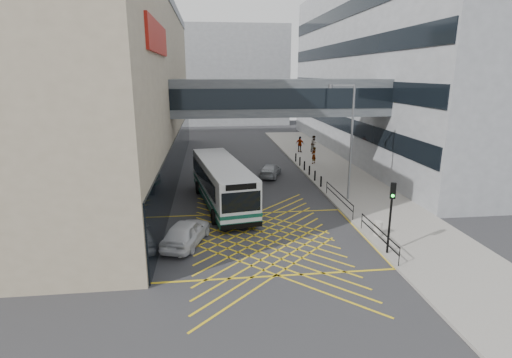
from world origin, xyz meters
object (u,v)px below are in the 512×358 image
object	(u,v)px
bus	(222,182)
street_lamp	(349,136)
litter_bin	(378,228)
pedestrian_a	(314,155)
pedestrian_b	(314,144)
car_dark	(232,186)
car_white	(186,232)
pedestrian_c	(300,144)
car_silver	(270,170)
traffic_light	(391,208)

from	to	relation	value
bus	street_lamp	distance (m)	9.97
street_lamp	litter_bin	world-z (taller)	street_lamp
street_lamp	pedestrian_a	bearing A→B (deg)	103.83
litter_bin	pedestrian_b	size ratio (longest dim) A/B	0.44
car_dark	litter_bin	xyz separation A→B (m)	(8.02, -10.02, -0.06)
car_white	pedestrian_c	bearing A→B (deg)	-97.87
bus	car_silver	size ratio (longest dim) A/B	2.95
car_white	car_dark	world-z (taller)	car_white
pedestrian_a	pedestrian_c	distance (m)	6.49
street_lamp	pedestrian_c	xyz separation A→B (m)	(0.71, 18.79, -3.91)
car_silver	litter_bin	xyz separation A→B (m)	(4.13, -15.07, -0.04)
street_lamp	pedestrian_a	size ratio (longest dim) A/B	4.84
street_lamp	pedestrian_c	bearing A→B (deg)	104.99
car_dark	car_white	bearing A→B (deg)	70.14
bus	pedestrian_c	xyz separation A→B (m)	(10.13, 18.62, -0.63)
car_silver	litter_bin	bearing A→B (deg)	123.92
street_lamp	pedestrian_a	xyz separation A→B (m)	(0.72, 12.30, -3.98)
car_dark	bus	bearing A→B (deg)	69.78
street_lamp	car_white	bearing A→B (deg)	-132.77
car_white	car_dark	distance (m)	10.18
litter_bin	pedestrian_b	world-z (taller)	pedestrian_b
car_silver	street_lamp	size ratio (longest dim) A/B	0.47
car_dark	pedestrian_c	world-z (taller)	pedestrian_c
car_dark	pedestrian_b	xyz separation A→B (m)	(10.96, 15.93, 0.49)
car_silver	pedestrian_b	bearing A→B (deg)	-104.41
car_silver	pedestrian_a	world-z (taller)	pedestrian_a
pedestrian_b	car_white	bearing A→B (deg)	-158.52
car_dark	street_lamp	size ratio (longest dim) A/B	0.49
bus	car_white	size ratio (longest dim) A/B	2.52
bus	pedestrian_c	size ratio (longest dim) A/B	6.25
pedestrian_c	litter_bin	bearing A→B (deg)	123.75
pedestrian_c	traffic_light	bearing A→B (deg)	122.95
car_dark	street_lamp	world-z (taller)	street_lamp
car_silver	traffic_light	world-z (taller)	traffic_light
litter_bin	pedestrian_b	distance (m)	26.12
pedestrian_c	car_silver	bearing A→B (deg)	100.26
car_silver	pedestrian_c	xyz separation A→B (m)	(5.32, 10.85, 0.48)
car_white	litter_bin	xyz separation A→B (m)	(11.22, -0.36, -0.16)
traffic_light	pedestrian_c	world-z (taller)	traffic_light
car_dark	litter_bin	distance (m)	12.83
car_white	pedestrian_c	xyz separation A→B (m)	(12.41, 25.56, 0.36)
bus	pedestrian_c	distance (m)	21.21
car_white	bus	bearing A→B (deg)	-90.17
street_lamp	pedestrian_b	xyz separation A→B (m)	(2.46, 18.82, -3.88)
car_silver	pedestrian_b	xyz separation A→B (m)	(7.07, 10.88, 0.51)
car_silver	pedestrian_c	world-z (taller)	pedestrian_c
street_lamp	litter_bin	size ratio (longest dim) A/B	9.91
car_white	pedestrian_b	size ratio (longest dim) A/B	2.41
car_white	street_lamp	xyz separation A→B (m)	(11.70, 6.77, 4.27)
street_lamp	litter_bin	xyz separation A→B (m)	(-0.48, -7.13, -4.43)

